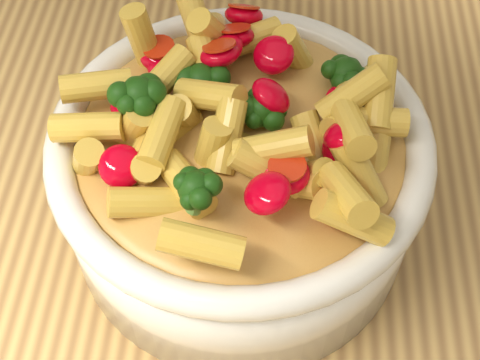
{
  "coord_description": "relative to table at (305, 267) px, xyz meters",
  "views": [
    {
      "loc": [
        -0.04,
        -0.28,
        1.3
      ],
      "look_at": [
        -0.05,
        -0.02,
        0.95
      ],
      "focal_mm": 50.0,
      "sensor_mm": 36.0,
      "label": 1
    }
  ],
  "objects": [
    {
      "name": "table",
      "position": [
        0.0,
        0.0,
        0.0
      ],
      "size": [
        1.2,
        0.8,
        0.9
      ],
      "color": "tan",
      "rests_on": "ground"
    },
    {
      "name": "serving_bowl",
      "position": [
        -0.05,
        -0.02,
        0.15
      ],
      "size": [
        0.23,
        0.23,
        0.1
      ],
      "color": "white",
      "rests_on": "table"
    },
    {
      "name": "pasta_salad",
      "position": [
        -0.05,
        -0.02,
        0.21
      ],
      "size": [
        0.18,
        0.18,
        0.04
      ],
      "color": "gold",
      "rests_on": "serving_bowl"
    }
  ]
}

